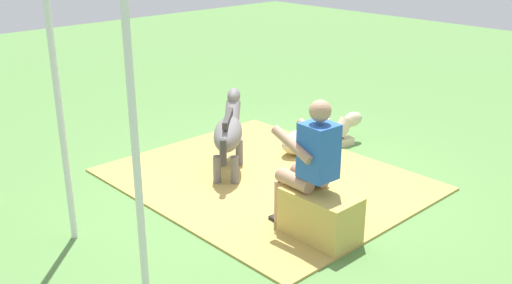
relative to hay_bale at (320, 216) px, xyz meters
name	(u,v)px	position (x,y,z in m)	size (l,w,h in m)	color
ground_plane	(277,183)	(1.16, -0.59, -0.24)	(24.00, 24.00, 0.00)	#568442
hay_patch	(266,179)	(1.31, -0.56, -0.22)	(3.35, 2.78, 0.02)	tan
hay_bale	(320,216)	(0.00, 0.00, 0.00)	(0.72, 0.42, 0.47)	tan
person_seated	(309,160)	(0.16, -0.01, 0.51)	(0.68, 0.44, 1.35)	tan
pony_standing	(229,131)	(1.79, -0.42, 0.28)	(1.03, 1.09, 0.87)	slate
pony_lying	(316,138)	(1.53, -1.69, -0.05)	(0.53, 1.36, 0.42)	beige
tent_pole_left	(135,143)	(0.37, 1.69, 1.06)	(0.06, 0.06, 2.60)	silver
tent_pole_mid	(59,106)	(1.61, 1.68, 1.06)	(0.06, 0.06, 2.60)	silver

